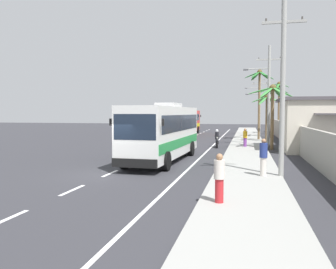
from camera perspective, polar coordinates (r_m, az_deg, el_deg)
ground_plane at (r=18.37m, az=-9.20°, el=-6.17°), size 160.00×160.00×0.00m
sidewalk_kerb at (r=26.98m, az=12.65°, el=-2.97°), size 3.20×90.00×0.14m
lane_markings at (r=31.85m, az=4.52°, el=-2.03°), size 3.80×71.00×0.01m
boundary_wall at (r=31.11m, az=19.69°, el=-0.40°), size 0.24×60.00×2.12m
coach_bus_foreground at (r=22.53m, az=-0.73°, el=0.62°), size 3.13×10.76×3.73m
coach_bus_far_lane at (r=50.20m, az=2.60°, el=2.20°), size 3.29×11.60×3.68m
motorcycle_beside_bus at (r=31.74m, az=7.89°, el=-0.89°), size 0.56×1.96×1.60m
pedestrian_near_kerb at (r=17.03m, az=15.13°, el=-3.45°), size 0.36×0.36×1.74m
pedestrian_midwalk at (r=31.45m, az=12.32°, el=-0.41°), size 0.36×0.36×1.58m
pedestrian_far_walk at (r=11.75m, az=8.28°, el=-6.81°), size 0.36×0.36×1.62m
utility_pole_nearest at (r=17.29m, az=18.02°, el=8.43°), size 1.96×0.24×8.91m
utility_pole_mid at (r=33.34m, az=15.80°, el=6.48°), size 3.44×0.24×9.09m
utility_pole_far at (r=49.37m, az=14.51°, el=4.80°), size 2.96×0.24×8.01m
utility_pole_distant at (r=65.49m, az=14.34°, el=5.39°), size 3.63×0.24×9.97m
palm_nearest at (r=44.77m, az=16.56°, el=5.80°), size 3.75×3.82×6.51m
palm_second at (r=37.74m, az=15.67°, el=4.28°), size 3.14×2.83×4.98m
palm_third at (r=51.74m, az=17.46°, el=5.72°), size 2.74×2.56×7.39m
palm_fourth at (r=30.59m, az=16.49°, el=5.19°), size 3.96×3.66×5.41m
palm_farthest at (r=40.37m, az=14.51°, el=7.29°), size 3.22×3.05×7.81m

